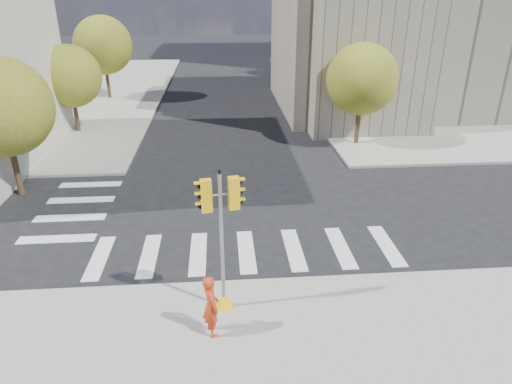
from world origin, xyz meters
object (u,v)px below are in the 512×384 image
lamp_near (353,60)px  traffic_signal (222,254)px  lamp_far (312,38)px  photographer (211,306)px

lamp_near → traffic_signal: 21.49m
lamp_near → lamp_far: 14.00m
lamp_near → lamp_far: size_ratio=1.00×
photographer → lamp_near: bearing=-44.3°
photographer → traffic_signal: bearing=-37.5°
lamp_near → traffic_signal: bearing=-114.9°
lamp_near → traffic_signal: lamp_near is taller
lamp_far → photographer: bearing=-105.2°
lamp_near → traffic_signal: (-8.98, -19.35, -2.53)m
traffic_signal → photographer: (-0.35, -1.11, -0.96)m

